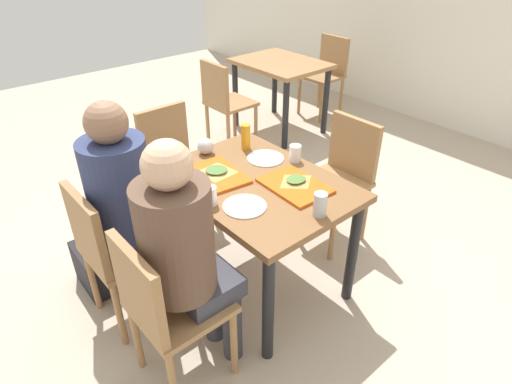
{
  "coord_description": "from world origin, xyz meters",
  "views": [
    {
      "loc": [
        1.56,
        -1.34,
        1.95
      ],
      "look_at": [
        0.0,
        0.0,
        0.66
      ],
      "focal_mm": 30.49,
      "sensor_mm": 36.0,
      "label": 1
    }
  ],
  "objects_px": {
    "person_in_red": "(128,198)",
    "soda_can": "(320,205)",
    "chair_near_right": "(163,305)",
    "pizza_slice_b": "(296,180)",
    "background_chair_far": "(327,70)",
    "condiment_bottle": "(246,137)",
    "handbag": "(94,268)",
    "chair_far_side": "(342,172)",
    "paper_plate_center": "(265,158)",
    "plastic_cup_a": "(295,153)",
    "chair_near_left": "(111,247)",
    "tray_red_near": "(216,175)",
    "plastic_cup_b": "(210,196)",
    "tray_red_far": "(295,186)",
    "chair_left_end": "(173,158)",
    "background_table": "(280,74)",
    "main_table": "(256,197)",
    "paper_plate_near_edge": "(245,206)",
    "foil_bundle": "(206,146)",
    "background_chair_near": "(224,99)",
    "pizza_slice_a": "(216,171)",
    "person_in_brown_jacket": "(185,249)"
  },
  "relations": [
    {
      "from": "chair_left_end",
      "to": "background_chair_far",
      "type": "distance_m",
      "value": 2.58
    },
    {
      "from": "chair_near_right",
      "to": "background_chair_far",
      "type": "height_order",
      "value": "same"
    },
    {
      "from": "chair_far_side",
      "to": "condiment_bottle",
      "type": "distance_m",
      "value": 0.72
    },
    {
      "from": "person_in_red",
      "to": "background_table",
      "type": "bearing_deg",
      "value": 120.16
    },
    {
      "from": "plastic_cup_a",
      "to": "plastic_cup_b",
      "type": "bearing_deg",
      "value": -85.38
    },
    {
      "from": "chair_near_left",
      "to": "foil_bundle",
      "type": "height_order",
      "value": "chair_near_left"
    },
    {
      "from": "background_chair_near",
      "to": "plastic_cup_b",
      "type": "bearing_deg",
      "value": -38.66
    },
    {
      "from": "chair_near_right",
      "to": "chair_left_end",
      "type": "height_order",
      "value": "same"
    },
    {
      "from": "paper_plate_center",
      "to": "soda_can",
      "type": "height_order",
      "value": "soda_can"
    },
    {
      "from": "chair_near_right",
      "to": "chair_left_end",
      "type": "xyz_separation_m",
      "value": [
        -1.17,
        0.77,
        0.0
      ]
    },
    {
      "from": "pizza_slice_b",
      "to": "background_chair_far",
      "type": "height_order",
      "value": "background_chair_far"
    },
    {
      "from": "plastic_cup_a",
      "to": "chair_far_side",
      "type": "bearing_deg",
      "value": 86.58
    },
    {
      "from": "chair_near_right",
      "to": "chair_left_end",
      "type": "distance_m",
      "value": 1.4
    },
    {
      "from": "soda_can",
      "to": "paper_plate_near_edge",
      "type": "bearing_deg",
      "value": -141.55
    },
    {
      "from": "chair_near_right",
      "to": "pizza_slice_b",
      "type": "xyz_separation_m",
      "value": [
        -0.09,
        0.91,
        0.25
      ]
    },
    {
      "from": "plastic_cup_b",
      "to": "condiment_bottle",
      "type": "xyz_separation_m",
      "value": [
        -0.37,
        0.54,
        0.03
      ]
    },
    {
      "from": "condiment_bottle",
      "to": "handbag",
      "type": "height_order",
      "value": "condiment_bottle"
    },
    {
      "from": "main_table",
      "to": "person_in_red",
      "type": "relative_size",
      "value": 0.83
    },
    {
      "from": "chair_left_end",
      "to": "pizza_slice_b",
      "type": "xyz_separation_m",
      "value": [
        1.08,
        0.14,
        0.25
      ]
    },
    {
      "from": "foil_bundle",
      "to": "background_chair_near",
      "type": "relative_size",
      "value": 0.12
    },
    {
      "from": "handbag",
      "to": "paper_plate_center",
      "type": "bearing_deg",
      "value": 65.39
    },
    {
      "from": "chair_far_side",
      "to": "background_chair_far",
      "type": "relative_size",
      "value": 1.0
    },
    {
      "from": "paper_plate_near_edge",
      "to": "plastic_cup_b",
      "type": "height_order",
      "value": "plastic_cup_b"
    },
    {
      "from": "person_in_brown_jacket",
      "to": "pizza_slice_a",
      "type": "relative_size",
      "value": 5.34
    },
    {
      "from": "tray_red_far",
      "to": "plastic_cup_b",
      "type": "bearing_deg",
      "value": -109.72
    },
    {
      "from": "chair_far_side",
      "to": "tray_red_far",
      "type": "distance_m",
      "value": 0.72
    },
    {
      "from": "chair_near_left",
      "to": "background_table",
      "type": "relative_size",
      "value": 0.96
    },
    {
      "from": "chair_far_side",
      "to": "paper_plate_center",
      "type": "xyz_separation_m",
      "value": [
        -0.16,
        -0.56,
        0.23
      ]
    },
    {
      "from": "pizza_slice_a",
      "to": "handbag",
      "type": "xyz_separation_m",
      "value": [
        -0.42,
        -0.66,
        -0.62
      ]
    },
    {
      "from": "chair_left_end",
      "to": "foil_bundle",
      "type": "relative_size",
      "value": 8.66
    },
    {
      "from": "chair_near_right",
      "to": "plastic_cup_a",
      "type": "height_order",
      "value": "chair_near_right"
    },
    {
      "from": "person_in_red",
      "to": "soda_can",
      "type": "bearing_deg",
      "value": 42.23
    },
    {
      "from": "background_chair_near",
      "to": "paper_plate_center",
      "type": "bearing_deg",
      "value": -28.23
    },
    {
      "from": "chair_near_left",
      "to": "tray_red_near",
      "type": "bearing_deg",
      "value": 82.88
    },
    {
      "from": "background_chair_far",
      "to": "paper_plate_near_edge",
      "type": "bearing_deg",
      "value": -56.21
    },
    {
      "from": "chair_near_right",
      "to": "tray_red_near",
      "type": "height_order",
      "value": "chair_near_right"
    },
    {
      "from": "condiment_bottle",
      "to": "main_table",
      "type": "bearing_deg",
      "value": -31.62
    },
    {
      "from": "chair_near_left",
      "to": "tray_red_near",
      "type": "distance_m",
      "value": 0.68
    },
    {
      "from": "condiment_bottle",
      "to": "background_chair_near",
      "type": "relative_size",
      "value": 0.18
    },
    {
      "from": "foil_bundle",
      "to": "pizza_slice_a",
      "type": "bearing_deg",
      "value": -22.52
    },
    {
      "from": "pizza_slice_a",
      "to": "foil_bundle",
      "type": "xyz_separation_m",
      "value": [
        -0.25,
        0.11,
        0.03
      ]
    },
    {
      "from": "paper_plate_near_edge",
      "to": "soda_can",
      "type": "height_order",
      "value": "soda_can"
    },
    {
      "from": "chair_far_side",
      "to": "person_in_brown_jacket",
      "type": "relative_size",
      "value": 0.68
    },
    {
      "from": "chair_near_left",
      "to": "person_in_red",
      "type": "bearing_deg",
      "value": 90.0
    },
    {
      "from": "pizza_slice_b",
      "to": "soda_can",
      "type": "bearing_deg",
      "value": -23.35
    },
    {
      "from": "pizza_slice_b",
      "to": "soda_can",
      "type": "relative_size",
      "value": 1.38
    },
    {
      "from": "paper_plate_near_edge",
      "to": "soda_can",
      "type": "relative_size",
      "value": 1.8
    },
    {
      "from": "plastic_cup_b",
      "to": "condiment_bottle",
      "type": "distance_m",
      "value": 0.65
    },
    {
      "from": "person_in_red",
      "to": "chair_far_side",
      "type": "bearing_deg",
      "value": 79.29
    },
    {
      "from": "plastic_cup_b",
      "to": "background_chair_near",
      "type": "bearing_deg",
      "value": 141.34
    }
  ]
}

